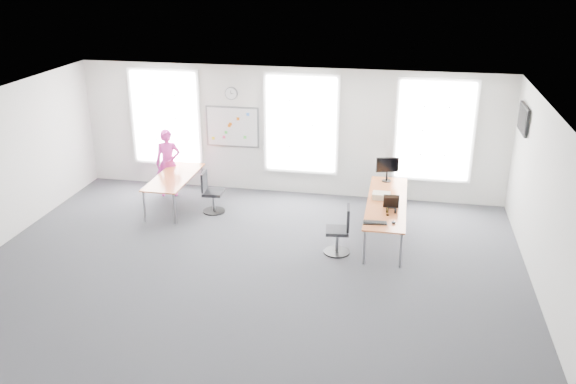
% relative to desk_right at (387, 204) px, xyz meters
% --- Properties ---
extents(floor, '(10.00, 10.00, 0.00)m').
position_rel_desk_right_xyz_m(floor, '(-2.39, -2.04, -0.67)').
color(floor, '#2B2B31').
rests_on(floor, ground).
extents(ceiling, '(10.00, 10.00, 0.00)m').
position_rel_desk_right_xyz_m(ceiling, '(-2.39, -2.04, 2.33)').
color(ceiling, white).
rests_on(ceiling, ground).
extents(wall_back, '(10.00, 0.00, 10.00)m').
position_rel_desk_right_xyz_m(wall_back, '(-2.39, 1.96, 0.83)').
color(wall_back, silver).
rests_on(wall_back, ground).
extents(wall_front, '(10.00, 0.00, 10.00)m').
position_rel_desk_right_xyz_m(wall_front, '(-2.39, -6.04, 0.83)').
color(wall_front, silver).
rests_on(wall_front, ground).
extents(wall_right, '(0.00, 10.00, 10.00)m').
position_rel_desk_right_xyz_m(wall_right, '(2.61, -2.04, 0.83)').
color(wall_right, silver).
rests_on(wall_right, ground).
extents(window_left, '(1.60, 0.06, 2.20)m').
position_rel_desk_right_xyz_m(window_left, '(-5.39, 1.93, 1.03)').
color(window_left, white).
rests_on(window_left, wall_back).
extents(window_mid, '(1.60, 0.06, 2.20)m').
position_rel_desk_right_xyz_m(window_mid, '(-2.09, 1.93, 1.03)').
color(window_mid, white).
rests_on(window_mid, wall_back).
extents(window_right, '(1.60, 0.06, 2.20)m').
position_rel_desk_right_xyz_m(window_right, '(0.91, 1.93, 1.03)').
color(window_right, white).
rests_on(window_right, wall_back).
extents(desk_right, '(0.78, 2.93, 0.71)m').
position_rel_desk_right_xyz_m(desk_right, '(0.00, 0.00, 0.00)').
color(desk_right, '#B16230').
rests_on(desk_right, ground).
extents(desk_left, '(0.80, 1.99, 0.73)m').
position_rel_desk_right_xyz_m(desk_left, '(-4.73, 0.57, 0.00)').
color(desk_left, '#B16230').
rests_on(desk_left, ground).
extents(chair_right, '(0.51, 0.51, 0.95)m').
position_rel_desk_right_xyz_m(chair_right, '(-0.82, -1.03, -0.25)').
color(chair_right, black).
rests_on(chair_right, ground).
extents(chair_left, '(0.50, 0.50, 0.93)m').
position_rel_desk_right_xyz_m(chair_left, '(-3.84, 0.43, -0.26)').
color(chair_left, black).
rests_on(chair_left, ground).
extents(person, '(0.66, 0.53, 1.60)m').
position_rel_desk_right_xyz_m(person, '(-5.12, 1.22, 0.13)').
color(person, '#CA2E99').
rests_on(person, ground).
extents(whiteboard, '(1.20, 0.03, 0.90)m').
position_rel_desk_right_xyz_m(whiteboard, '(-3.74, 1.93, 0.88)').
color(whiteboard, white).
rests_on(whiteboard, wall_back).
extents(wall_clock, '(0.30, 0.04, 0.30)m').
position_rel_desk_right_xyz_m(wall_clock, '(-3.74, 1.93, 1.68)').
color(wall_clock, gray).
rests_on(wall_clock, wall_back).
extents(tv, '(0.06, 0.90, 0.55)m').
position_rel_desk_right_xyz_m(tv, '(2.56, 0.96, 1.63)').
color(tv, black).
rests_on(tv, wall_right).
extents(keyboard, '(0.46, 0.21, 0.02)m').
position_rel_desk_right_xyz_m(keyboard, '(-0.17, -1.12, 0.06)').
color(keyboard, black).
rests_on(keyboard, desk_right).
extents(mouse, '(0.08, 0.12, 0.04)m').
position_rel_desk_right_xyz_m(mouse, '(0.16, -1.06, 0.07)').
color(mouse, black).
rests_on(mouse, desk_right).
extents(lens_cap, '(0.07, 0.07, 0.01)m').
position_rel_desk_right_xyz_m(lens_cap, '(0.04, -0.70, 0.05)').
color(lens_cap, black).
rests_on(lens_cap, desk_right).
extents(headphones, '(0.20, 0.10, 0.12)m').
position_rel_desk_right_xyz_m(headphones, '(0.10, -0.58, 0.10)').
color(headphones, black).
rests_on(headphones, desk_right).
extents(laptop_sleeve, '(0.31, 0.18, 0.25)m').
position_rel_desk_right_xyz_m(laptop_sleeve, '(0.09, -0.31, 0.17)').
color(laptop_sleeve, black).
rests_on(laptop_sleeve, desk_right).
extents(paper_stack, '(0.36, 0.28, 0.12)m').
position_rel_desk_right_xyz_m(paper_stack, '(-0.12, 0.14, 0.11)').
color(paper_stack, beige).
rests_on(paper_stack, desk_right).
extents(monitor, '(0.49, 0.20, 0.55)m').
position_rel_desk_right_xyz_m(monitor, '(-0.06, 1.17, 0.38)').
color(monitor, black).
rests_on(monitor, desk_right).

